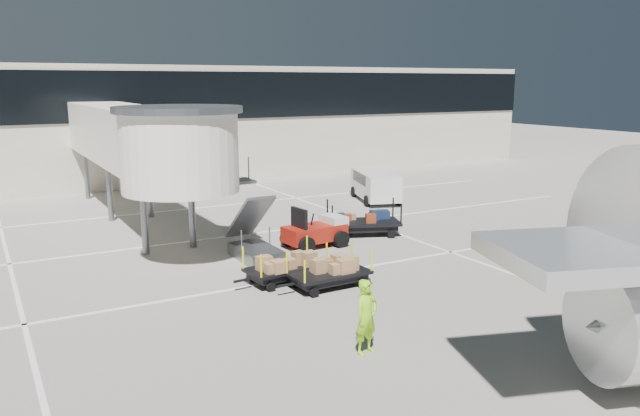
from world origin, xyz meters
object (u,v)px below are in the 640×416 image
Objects in this scene: box_cart_near at (325,273)px; box_cart_far at (287,267)px; ground_worker at (366,317)px; suitcase_cart at (364,223)px; minivan at (375,183)px; baggage_tug at (316,232)px.

box_cart_near is 0.97× the size of box_cart_far.
suitcase_cart is at bearing 41.66° from ground_worker.
minivan is at bearing 38.92° from box_cart_far.
suitcase_cart is 1.20× the size of box_cart_near.
box_cart_far is at bearing -136.24° from baggage_tug.
minivan reaches higher than box_cart_far.
box_cart_far is 1.75× the size of ground_worker.
baggage_tug is 11.02m from minivan.
baggage_tug is 2.97m from suitcase_cart.
ground_worker is at bearing -117.42° from baggage_tug.
ground_worker is (-4.02, -9.98, 0.35)m from baggage_tug.
baggage_tug is 0.69× the size of suitcase_cart.
box_cart_near is 1.71× the size of ground_worker.
baggage_tug is at bearing -119.14° from minivan.
suitcase_cart is 0.82× the size of minivan.
box_cart_far is 6.36m from ground_worker.
minivan is at bearing 39.93° from ground_worker.
box_cart_near is 0.69× the size of minivan.
baggage_tug reaches higher than box_cart_far.
box_cart_far is 0.71× the size of minivan.
baggage_tug is at bearing 52.69° from ground_worker.
box_cart_far is at bearing -122.85° from suitcase_cart.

